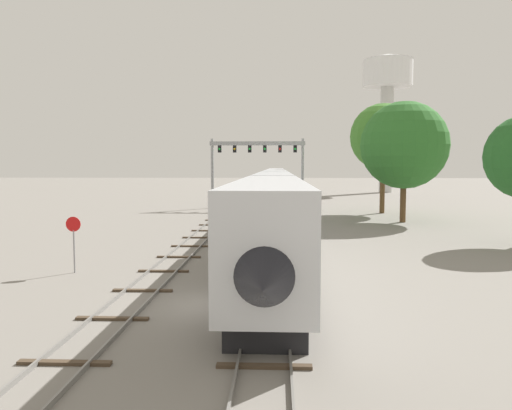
% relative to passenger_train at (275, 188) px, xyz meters
% --- Properties ---
extents(ground_plane, '(400.00, 400.00, 0.00)m').
position_rel_passenger_train_xyz_m(ground_plane, '(-2.00, -45.18, -2.61)').
color(ground_plane, gray).
extents(track_main, '(2.60, 200.00, 0.16)m').
position_rel_passenger_train_xyz_m(track_main, '(0.00, 14.82, -2.54)').
color(track_main, slate).
rests_on(track_main, ground).
extents(track_near, '(2.60, 160.00, 0.16)m').
position_rel_passenger_train_xyz_m(track_near, '(-5.50, -5.18, -2.54)').
color(track_near, slate).
rests_on(track_near, ground).
extents(passenger_train, '(3.04, 103.07, 4.80)m').
position_rel_passenger_train_xyz_m(passenger_train, '(0.00, 0.00, 0.00)').
color(passenger_train, silver).
rests_on(passenger_train, ground).
extents(signal_gantry, '(12.10, 0.49, 8.84)m').
position_rel_passenger_train_xyz_m(signal_gantry, '(-2.25, -0.62, 3.88)').
color(signal_gantry, '#999BA0').
rests_on(signal_gantry, ground).
extents(water_tower, '(9.93, 9.93, 27.52)m').
position_rel_passenger_train_xyz_m(water_tower, '(22.13, 38.02, 19.12)').
color(water_tower, beige).
rests_on(water_tower, ground).
extents(stop_sign, '(0.76, 0.08, 2.88)m').
position_rel_passenger_train_xyz_m(stop_sign, '(-10.00, -39.54, -0.74)').
color(stop_sign, gray).
rests_on(stop_sign, ground).
extents(trackside_tree_left, '(8.33, 8.33, 11.56)m').
position_rel_passenger_train_xyz_m(trackside_tree_left, '(12.40, -15.74, 4.77)').
color(trackside_tree_left, brown).
rests_on(trackside_tree_left, ground).
extents(trackside_tree_mid, '(7.54, 7.54, 12.49)m').
position_rel_passenger_train_xyz_m(trackside_tree_mid, '(12.32, -6.53, 6.08)').
color(trackside_tree_mid, brown).
rests_on(trackside_tree_mid, ground).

